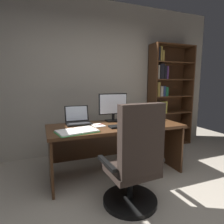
{
  "coord_description": "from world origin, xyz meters",
  "views": [
    {
      "loc": [
        -0.98,
        -1.14,
        1.31
      ],
      "look_at": [
        -0.07,
        1.23,
        0.92
      ],
      "focal_mm": 30.03,
      "sensor_mm": 36.0,
      "label": 1
    }
  ],
  "objects_px": {
    "desk": "(114,136)",
    "open_binder": "(77,131)",
    "computer_mouse": "(143,124)",
    "pen": "(99,125)",
    "office_chair": "(135,165)",
    "reading_stand_with_book": "(135,114)",
    "bookshelf": "(166,98)",
    "coffee_mug": "(158,117)",
    "monitor": "(113,107)",
    "laptop": "(78,120)",
    "notepad": "(98,125)",
    "keyboard": "(124,126)"
  },
  "relations": [
    {
      "from": "office_chair",
      "to": "notepad",
      "type": "bearing_deg",
      "value": 96.33
    },
    {
      "from": "desk",
      "to": "open_binder",
      "type": "distance_m",
      "value": 0.69
    },
    {
      "from": "monitor",
      "to": "keyboard",
      "type": "bearing_deg",
      "value": -90.0
    },
    {
      "from": "computer_mouse",
      "to": "reading_stand_with_book",
      "type": "bearing_deg",
      "value": 77.25
    },
    {
      "from": "bookshelf",
      "to": "monitor",
      "type": "height_order",
      "value": "bookshelf"
    },
    {
      "from": "bookshelf",
      "to": "pen",
      "type": "relative_size",
      "value": 14.9
    },
    {
      "from": "laptop",
      "to": "open_binder",
      "type": "relative_size",
      "value": 0.66
    },
    {
      "from": "office_chair",
      "to": "keyboard",
      "type": "xyz_separation_m",
      "value": [
        0.16,
        0.64,
        0.26
      ]
    },
    {
      "from": "desk",
      "to": "open_binder",
      "type": "relative_size",
      "value": 3.51
    },
    {
      "from": "bookshelf",
      "to": "coffee_mug",
      "type": "distance_m",
      "value": 1.1
    },
    {
      "from": "bookshelf",
      "to": "monitor",
      "type": "distance_m",
      "value": 1.55
    },
    {
      "from": "computer_mouse",
      "to": "open_binder",
      "type": "relative_size",
      "value": 0.19
    },
    {
      "from": "laptop",
      "to": "open_binder",
      "type": "xyz_separation_m",
      "value": [
        -0.1,
        -0.47,
        -0.04
      ]
    },
    {
      "from": "laptop",
      "to": "computer_mouse",
      "type": "relative_size",
      "value": 3.39
    },
    {
      "from": "office_chair",
      "to": "keyboard",
      "type": "height_order",
      "value": "office_chair"
    },
    {
      "from": "reading_stand_with_book",
      "to": "coffee_mug",
      "type": "relative_size",
      "value": 2.98
    },
    {
      "from": "bookshelf",
      "to": "open_binder",
      "type": "relative_size",
      "value": 3.89
    },
    {
      "from": "computer_mouse",
      "to": "open_binder",
      "type": "distance_m",
      "value": 0.95
    },
    {
      "from": "laptop",
      "to": "open_binder",
      "type": "distance_m",
      "value": 0.48
    },
    {
      "from": "monitor",
      "to": "notepad",
      "type": "distance_m",
      "value": 0.44
    },
    {
      "from": "pen",
      "to": "bookshelf",
      "type": "bearing_deg",
      "value": 25.56
    },
    {
      "from": "office_chair",
      "to": "bookshelf",
      "type": "bearing_deg",
      "value": 42.09
    },
    {
      "from": "bookshelf",
      "to": "computer_mouse",
      "type": "xyz_separation_m",
      "value": [
        -1.12,
        -1.01,
        -0.26
      ]
    },
    {
      "from": "desk",
      "to": "coffee_mug",
      "type": "bearing_deg",
      "value": -1.15
    },
    {
      "from": "bookshelf",
      "to": "laptop",
      "type": "xyz_separation_m",
      "value": [
        -1.97,
        -0.59,
        -0.23
      ]
    },
    {
      "from": "monitor",
      "to": "laptop",
      "type": "bearing_deg",
      "value": 179.4
    },
    {
      "from": "pen",
      "to": "coffee_mug",
      "type": "distance_m",
      "value": 1.0
    },
    {
      "from": "computer_mouse",
      "to": "reading_stand_with_book",
      "type": "xyz_separation_m",
      "value": [
        0.11,
        0.47,
        0.06
      ]
    },
    {
      "from": "reading_stand_with_book",
      "to": "pen",
      "type": "xyz_separation_m",
      "value": [
        -0.7,
        -0.29,
        -0.06
      ]
    },
    {
      "from": "computer_mouse",
      "to": "monitor",
      "type": "bearing_deg",
      "value": 126.05
    },
    {
      "from": "bookshelf",
      "to": "keyboard",
      "type": "distance_m",
      "value": 1.77
    },
    {
      "from": "desk",
      "to": "keyboard",
      "type": "bearing_deg",
      "value": -75.59
    },
    {
      "from": "desk",
      "to": "bookshelf",
      "type": "height_order",
      "value": "bookshelf"
    },
    {
      "from": "notepad",
      "to": "pen",
      "type": "relative_size",
      "value": 1.5
    },
    {
      "from": "keyboard",
      "to": "notepad",
      "type": "bearing_deg",
      "value": 149.13
    },
    {
      "from": "desk",
      "to": "bookshelf",
      "type": "distance_m",
      "value": 1.74
    },
    {
      "from": "computer_mouse",
      "to": "coffee_mug",
      "type": "distance_m",
      "value": 0.46
    },
    {
      "from": "open_binder",
      "to": "pen",
      "type": "bearing_deg",
      "value": 22.31
    },
    {
      "from": "laptop",
      "to": "desk",
      "type": "bearing_deg",
      "value": -20.64
    },
    {
      "from": "bookshelf",
      "to": "coffee_mug",
      "type": "relative_size",
      "value": 19.21
    },
    {
      "from": "keyboard",
      "to": "computer_mouse",
      "type": "bearing_deg",
      "value": 0.0
    },
    {
      "from": "office_chair",
      "to": "laptop",
      "type": "xyz_separation_m",
      "value": [
        -0.38,
        1.06,
        0.31
      ]
    },
    {
      "from": "notepad",
      "to": "monitor",
      "type": "bearing_deg",
      "value": 35.4
    },
    {
      "from": "computer_mouse",
      "to": "notepad",
      "type": "xyz_separation_m",
      "value": [
        -0.61,
        0.19,
        -0.02
      ]
    },
    {
      "from": "desk",
      "to": "office_chair",
      "type": "distance_m",
      "value": 0.88
    },
    {
      "from": "open_binder",
      "to": "pen",
      "type": "relative_size",
      "value": 3.83
    },
    {
      "from": "keyboard",
      "to": "open_binder",
      "type": "relative_size",
      "value": 0.78
    },
    {
      "from": "keyboard",
      "to": "laptop",
      "type": "bearing_deg",
      "value": 142.57
    },
    {
      "from": "office_chair",
      "to": "reading_stand_with_book",
      "type": "xyz_separation_m",
      "value": [
        0.57,
        1.11,
        0.33
      ]
    },
    {
      "from": "computer_mouse",
      "to": "pen",
      "type": "xyz_separation_m",
      "value": [
        -0.59,
        0.19,
        -0.01
      ]
    }
  ]
}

